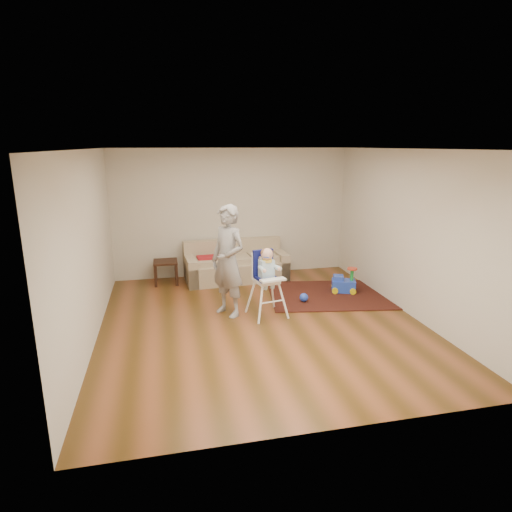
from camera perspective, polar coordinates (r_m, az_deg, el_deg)
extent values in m
plane|color=#482F0F|center=(6.93, 0.72, -8.85)|extent=(5.50, 5.50, 0.00)
cube|color=beige|center=(9.17, -3.18, 5.75)|extent=(5.00, 0.04, 2.70)
cube|color=beige|center=(6.43, -21.48, 0.93)|extent=(0.04, 5.50, 2.70)
cube|color=beige|center=(7.48, 19.78, 2.88)|extent=(0.04, 5.50, 2.70)
cube|color=white|center=(6.36, 0.80, 14.08)|extent=(5.00, 5.50, 0.04)
cube|color=#A51B23|center=(8.77, -6.28, -0.16)|extent=(0.50, 0.34, 0.04)
cube|color=black|center=(8.24, 9.71, -5.10)|extent=(2.45, 1.99, 0.02)
sphere|color=blue|center=(7.78, 6.40, -5.51)|extent=(0.16, 0.16, 0.16)
cylinder|color=blue|center=(6.77, 1.18, -0.17)|extent=(0.04, 0.12, 0.01)
imported|color=gray|center=(6.97, -3.75, -0.69)|extent=(0.75, 0.80, 1.84)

